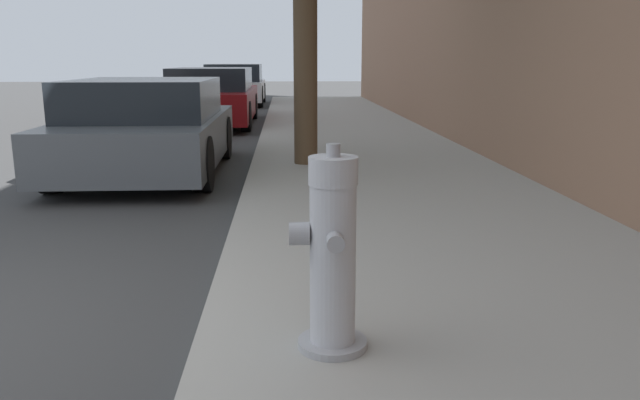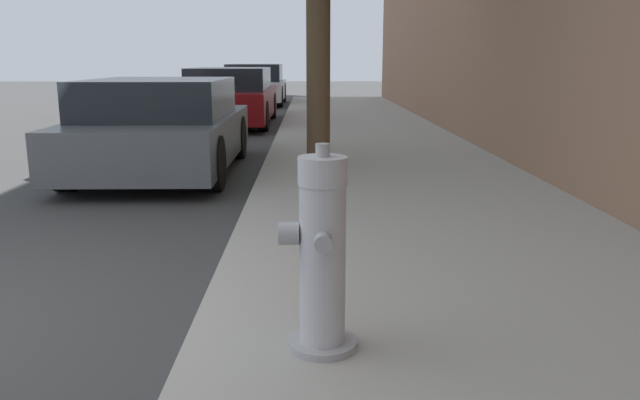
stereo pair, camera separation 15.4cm
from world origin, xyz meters
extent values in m
cube|color=#99968E|center=(3.36, 0.00, 0.07)|extent=(3.22, 40.00, 0.13)
cylinder|color=#97979C|center=(2.41, -0.22, 0.15)|extent=(0.33, 0.33, 0.04)
cylinder|color=#B2B2B7|center=(2.41, -0.22, 0.54)|extent=(0.21, 0.21, 0.75)
cylinder|color=#B2B2B7|center=(2.41, -0.22, 0.97)|extent=(0.22, 0.22, 0.13)
cylinder|color=#97979C|center=(2.41, -0.22, 1.07)|extent=(0.06, 0.06, 0.06)
cylinder|color=#97979C|center=(2.41, -0.37, 0.69)|extent=(0.08, 0.08, 0.08)
cylinder|color=#97979C|center=(2.41, -0.08, 0.69)|extent=(0.08, 0.08, 0.08)
cylinder|color=#97979C|center=(2.26, -0.22, 0.69)|extent=(0.09, 0.11, 0.11)
cube|color=#4C5156|center=(0.44, 5.21, 0.46)|extent=(1.82, 3.87, 0.57)
cube|color=black|center=(0.44, 5.05, 0.98)|extent=(1.68, 2.13, 0.47)
cylinder|color=black|center=(-0.39, 6.41, 0.31)|extent=(0.20, 0.63, 0.63)
cylinder|color=black|center=(1.27, 6.41, 0.31)|extent=(0.20, 0.63, 0.63)
cylinder|color=black|center=(-0.39, 4.01, 0.31)|extent=(0.20, 0.63, 0.63)
cylinder|color=black|center=(1.27, 4.01, 0.31)|extent=(0.20, 0.63, 0.63)
cube|color=maroon|center=(0.57, 11.42, 0.48)|extent=(1.79, 4.60, 0.63)
cube|color=black|center=(0.57, 11.24, 1.04)|extent=(1.65, 2.53, 0.48)
cylinder|color=black|center=(-0.24, 12.85, 0.31)|extent=(0.20, 0.63, 0.63)
cylinder|color=black|center=(1.39, 12.85, 0.31)|extent=(0.20, 0.63, 0.63)
cylinder|color=black|center=(-0.24, 10.00, 0.31)|extent=(0.20, 0.63, 0.63)
cylinder|color=black|center=(1.39, 10.00, 0.31)|extent=(0.20, 0.63, 0.63)
cube|color=silver|center=(0.57, 17.77, 0.48)|extent=(1.84, 3.81, 0.59)
cube|color=black|center=(0.57, 17.61, 1.04)|extent=(1.69, 2.10, 0.54)
cylinder|color=black|center=(-0.27, 18.95, 0.33)|extent=(0.20, 0.66, 0.66)
cylinder|color=black|center=(1.41, 18.95, 0.33)|extent=(0.20, 0.66, 0.66)
cylinder|color=black|center=(-0.27, 16.58, 0.33)|extent=(0.20, 0.66, 0.66)
cylinder|color=black|center=(1.41, 16.58, 0.33)|extent=(0.20, 0.66, 0.66)
cylinder|color=brown|center=(2.46, 5.13, 1.63)|extent=(0.30, 0.30, 2.99)
camera|label=1|loc=(2.20, -2.94, 1.46)|focal=35.00mm
camera|label=2|loc=(2.36, -2.94, 1.46)|focal=35.00mm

